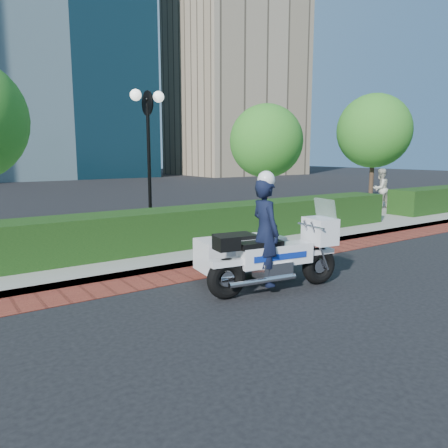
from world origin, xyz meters
TOP-DOWN VIEW (x-y plane):
  - ground at (0.00, 0.00)m, footprint 120.00×120.00m
  - brick_strip at (0.00, 1.50)m, footprint 60.00×1.00m
  - sidewalk at (0.00, 6.00)m, footprint 60.00×8.00m
  - hedge_main at (0.00, 3.60)m, footprint 18.00×1.20m
  - lamppost at (1.00, 5.20)m, footprint 1.02×0.70m
  - tree_c at (6.50, 6.50)m, footprint 2.80×2.80m
  - tree_d at (13.00, 6.50)m, footprint 3.40×3.40m
  - tower_right at (28.00, 38.00)m, footprint 14.00×12.00m
  - police_motorcycle at (0.84, -0.05)m, footprint 2.82×2.19m
  - pedestrian at (12.29, 5.47)m, footprint 0.90×0.72m

SIDE VIEW (x-z plane):
  - ground at x=0.00m, z-range 0.00..0.00m
  - brick_strip at x=0.00m, z-range 0.00..0.01m
  - sidewalk at x=0.00m, z-range 0.00..0.15m
  - hedge_main at x=0.00m, z-range 0.15..1.15m
  - police_motorcycle at x=0.84m, z-range -0.36..1.93m
  - pedestrian at x=12.29m, z-range 0.15..1.92m
  - lamppost at x=1.00m, z-range 0.85..5.06m
  - tree_c at x=6.50m, z-range 0.90..5.20m
  - tree_d at x=13.00m, z-range 1.03..6.19m
  - tower_right at x=28.00m, z-range 0.00..28.00m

